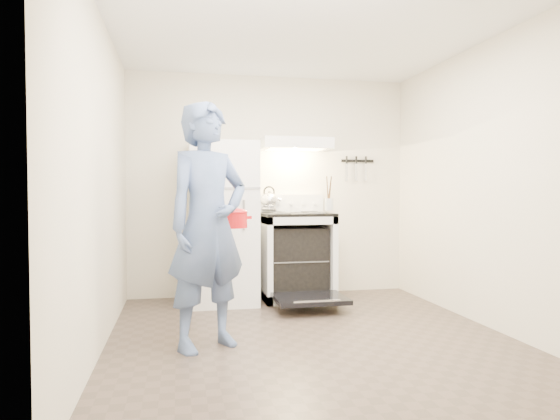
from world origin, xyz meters
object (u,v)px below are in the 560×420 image
at_px(tea_kettle, 269,199).
at_px(refrigerator, 223,223).
at_px(dutch_oven, 231,220).
at_px(stove_body, 296,257).
at_px(person, 208,225).

bearing_deg(tea_kettle, refrigerator, -155.82).
bearing_deg(dutch_oven, stove_body, 54.55).
height_order(person, dutch_oven, person).
bearing_deg(tea_kettle, stove_body, -39.78).
distance_m(refrigerator, person, 1.56).
height_order(refrigerator, person, person).
xyz_separation_m(refrigerator, stove_body, (0.81, 0.02, -0.39)).
distance_m(tea_kettle, person, 1.96).
relative_size(refrigerator, person, 0.92).
xyz_separation_m(refrigerator, dutch_oven, (-0.04, -1.16, 0.10)).
distance_m(stove_body, dutch_oven, 1.54).
distance_m(stove_body, person, 1.94).
xyz_separation_m(stove_body, tea_kettle, (-0.26, 0.22, 0.64)).
bearing_deg(stove_body, person, -124.01).
xyz_separation_m(refrigerator, tea_kettle, (0.55, 0.24, 0.25)).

